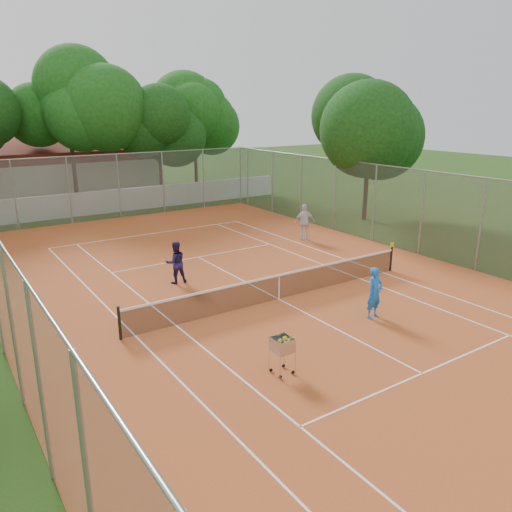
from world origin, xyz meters
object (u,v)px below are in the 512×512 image
player_far_left (176,263)px  player_far_right (305,222)px  ball_hopper (282,354)px  clubhouse (43,167)px  player_near (375,293)px  tennis_net (279,287)px

player_far_left → player_far_right: bearing=-155.9°
player_far_right → ball_hopper: (-9.24, -10.45, -0.40)m
clubhouse → player_near: clubhouse is taller
player_far_left → player_far_right: (8.51, 2.41, 0.11)m
player_near → player_far_left: size_ratio=1.03×
clubhouse → ball_hopper: clubhouse is taller
player_far_left → ball_hopper: (-0.73, -8.05, -0.29)m
tennis_net → player_far_right: bearing=44.8°
ball_hopper → player_near: bearing=20.5°
player_near → player_far_left: (-4.00, 6.80, -0.03)m
clubhouse → player_far_right: (8.17, -22.87, -1.22)m
tennis_net → player_near: bearing=-61.7°
tennis_net → player_far_left: (-2.34, 3.73, 0.36)m
player_far_right → ball_hopper: player_far_right is taller
clubhouse → player_near: 32.31m
tennis_net → player_far_left: size_ratio=7.03×
player_far_right → player_far_left: bearing=36.3°
player_near → ball_hopper: 4.89m
clubhouse → player_far_right: size_ratio=8.57×
player_near → ball_hopper: player_near is taller
clubhouse → player_near: bearing=-83.5°
player_far_right → ball_hopper: bearing=69.0°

